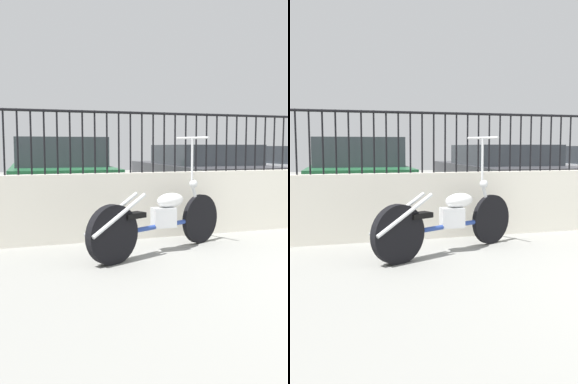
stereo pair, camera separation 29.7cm
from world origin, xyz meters
The scene contains 5 objects.
low_wall centered at (0.00, 2.91, 0.46)m, with size 9.99×0.18×0.92m.
fence_railing centered at (0.00, 2.91, 1.47)m, with size 9.99×0.04×0.84m.
motorcycle_blue centered at (-2.23, 1.97, 0.40)m, with size 2.02×1.02×1.42m.
car_green centered at (-2.88, 5.62, 0.72)m, with size 2.01×4.16×1.45m.
car_dark_grey centered at (0.11, 5.52, 0.68)m, with size 1.99×4.40×1.32m.
Camera 2 is at (-3.68, -2.86, 1.28)m, focal length 40.00 mm.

